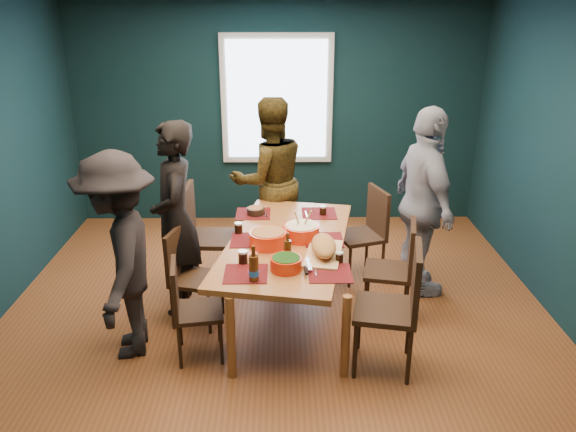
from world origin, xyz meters
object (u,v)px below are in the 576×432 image
Objects in this scene: person_near_left at (120,257)px; cutting_board at (324,248)px; dining_table at (287,247)px; bowl_salad at (268,238)px; chair_left_mid at (187,269)px; person_right at (424,204)px; chair_left_near at (188,303)px; person_far_left at (175,219)px; chair_left_far at (201,229)px; chair_right_near at (399,300)px; bowl_herbs at (286,263)px; person_back at (269,180)px; chair_right_mid at (399,263)px; bowl_dumpling at (301,231)px; chair_right_far at (368,227)px.

person_near_left reaches higher than cutting_board.
dining_table is 0.24m from bowl_salad.
chair_left_mid is 0.48× the size of person_right.
person_far_left is at bearing 95.71° from chair_left_near.
person_right is at bearing 86.89° from person_far_left.
person_near_left reaches higher than chair_left_far.
chair_left_mid is at bearing 169.12° from chair_right_near.
dining_table is 1.41m from person_near_left.
person_back is at bearing 94.95° from bowl_herbs.
chair_right_near is 2.30m from person_back.
chair_left_near is at bearing -67.10° from chair_left_mid.
dining_table is 1.02m from chair_left_far.
bowl_herbs is (1.28, -0.05, -0.04)m from person_near_left.
chair_right_mid is 0.54× the size of person_near_left.
bowl_salad is at bearing 70.81° from person_back.
chair_left_mid is 2.25m from person_right.
bowl_salad is 1.01× the size of bowl_dumpling.
chair_left_mid is at bearing -166.37° from chair_right_mid.
chair_right_near is 0.90m from bowl_herbs.
bowl_herbs is at bearing 176.81° from chair_right_near.
person_back is 7.18× the size of bowl_herbs.
chair_right_far is (1.70, 0.85, 0.04)m from chair_left_mid.
chair_left_far is at bearing 168.04° from chair_right_far.
chair_right_far is 0.53× the size of person_back.
person_near_left is (-2.28, -0.48, 0.31)m from chair_right_mid.
person_right is (2.27, 0.26, 0.03)m from person_far_left.
person_back is 2.53× the size of cutting_board.
bowl_dumpling is (0.96, -0.56, 0.21)m from chair_left_far.
chair_left_near is 2.59× the size of bowl_salad.
dining_table is 1.15m from chair_right_near.
person_near_left is (-0.51, 0.10, 0.35)m from chair_left_near.
chair_right_far reaches higher than dining_table.
chair_right_far is 1.56m from chair_right_near.
chair_left_mid is at bearing 179.62° from cutting_board.
chair_right_far is (1.66, 0.17, -0.06)m from chair_left_far.
chair_left_near is 0.47× the size of person_back.
person_right reaches higher than chair_left_far.
person_back reaches higher than dining_table.
chair_left_far is 4.21× the size of bowl_herbs.
chair_left_near is at bearing -174.28° from chair_right_near.
person_right reaches higher than person_far_left.
dining_table is 0.99m from chair_right_mid.
bowl_salad is at bearing 108.11° from bowl_herbs.
chair_left_near is 1.63m from chair_right_near.
chair_right_far is 0.54× the size of person_far_left.
chair_right_near is 0.75m from cutting_board.
person_right is at bearing 130.94° from person_back.
person_back reaches higher than bowl_dumpling.
person_right reaches higher than bowl_herbs.
chair_right_near is at bearing -36.98° from chair_left_far.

